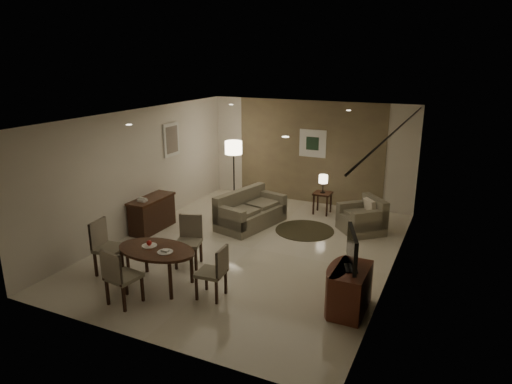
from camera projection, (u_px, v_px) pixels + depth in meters
The scene contains 31 objects.
room_shell at pixel (260, 180), 9.31m from camera, with size 5.50×7.00×2.70m.
taupe_accent at pixel (309, 152), 11.98m from camera, with size 3.96×0.03×2.70m, color olive.
curtain_wall at pixel (391, 204), 7.88m from camera, with size 0.08×6.70×2.58m, color beige, non-canonical shape.
curtain_rod at pixel (398, 128), 7.50m from camera, with size 0.03×0.03×6.80m, color black.
art_back_frame at pixel (313, 143), 11.85m from camera, with size 0.72×0.03×0.72m, color silver.
art_back_canvas at pixel (312, 143), 11.84m from camera, with size 0.34×0.01×0.34m, color #1C3220.
art_left_frame at pixel (171, 140), 10.96m from camera, with size 0.03×0.60×0.80m, color silver.
art_left_canvas at pixel (172, 140), 10.96m from camera, with size 0.01×0.46×0.64m, color gray.
downlight_nl at pixel (129, 125), 7.59m from camera, with size 0.10×0.10×0.01m, color white.
downlight_nr at pixel (285, 137), 6.45m from camera, with size 0.10×0.10×0.01m, color white.
downlight_fl at pixel (231, 105), 10.71m from camera, with size 0.10×0.10×0.01m, color white.
downlight_fr at pixel (349, 110), 9.57m from camera, with size 0.10×0.10×0.01m, color white.
console_desk at pixel (152, 214), 10.25m from camera, with size 0.48×1.20×0.75m, color #452416, non-canonical shape.
telephone at pixel (142, 199), 9.87m from camera, with size 0.20×0.14×0.09m, color white, non-canonical shape.
tv_cabinet at pixel (351, 290), 6.97m from camera, with size 0.48×0.90×0.70m, color brown, non-canonical shape.
flat_tv at pixel (352, 249), 6.79m from camera, with size 0.06×0.88×0.60m, color black, non-canonical shape.
dining_table at pixel (157, 267), 7.77m from camera, with size 1.42×0.89×0.66m, color #452416, non-canonical shape.
chair_near at pixel (124, 276), 7.15m from camera, with size 0.46×0.46×0.95m, color gray, non-canonical shape.
chair_far at pixel (188, 242), 8.45m from camera, with size 0.45×0.45×0.94m, color gray, non-canonical shape.
chair_left at pixel (111, 248), 8.14m from camera, with size 0.48×0.48×0.99m, color gray, non-canonical shape.
chair_right at pixel (211, 272), 7.34m from camera, with size 0.43×0.43×0.88m, color gray, non-canonical shape.
plate_a at pixel (149, 246), 7.79m from camera, with size 0.26×0.26×0.02m, color white.
plate_b at pixel (165, 252), 7.54m from camera, with size 0.26×0.26×0.02m, color white.
fruit_apple at pixel (149, 243), 7.78m from camera, with size 0.09×0.09×0.09m, color red.
napkin at pixel (165, 251), 7.54m from camera, with size 0.12×0.08×0.03m, color white.
round_rug at pixel (305, 230), 10.29m from camera, with size 1.32×1.32×0.01m, color #403924.
sofa at pixel (251, 209), 10.49m from camera, with size 0.85×1.69×0.80m, color gray, non-canonical shape.
armchair at pixel (362, 216), 10.10m from camera, with size 0.87×0.82×0.77m, color gray, non-canonical shape.
side_table at pixel (322, 203), 11.34m from camera, with size 0.42×0.42×0.54m, color #331D11, non-canonical shape.
table_lamp at pixel (323, 183), 11.20m from camera, with size 0.22×0.22×0.50m, color #FFEAC1, non-canonical shape.
floor_lamp at pixel (234, 174), 11.78m from camera, with size 0.43×0.43×1.71m, color #FFE5B7, non-canonical shape.
Camera 1 is at (3.74, -7.77, 3.79)m, focal length 32.00 mm.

